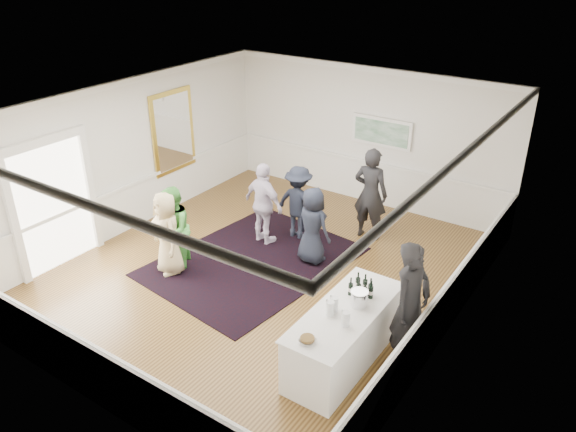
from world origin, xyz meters
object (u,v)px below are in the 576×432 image
Objects in this scene: bartender at (410,305)px; guest_dark_b at (370,194)px; guest_tan at (167,233)px; guest_lilac at (264,204)px; ice_bucket at (359,299)px; guest_green at (174,229)px; guest_dark_a at (298,203)px; serving_table at (344,336)px; guest_navy at (313,226)px; nut_bowl at (307,340)px.

guest_dark_b is at bearing 47.67° from bartender.
guest_tan is 2.08m from guest_lilac.
guest_green is at bearing 175.20° from ice_bucket.
bartender is at bearing 145.57° from guest_dark_a.
guest_green is 1.93m from guest_lilac.
bartender is at bearing 27.10° from ice_bucket.
guest_tan is 6.24× the size of ice_bucket.
guest_navy reaches higher than serving_table.
ice_bucket is (3.25, -2.10, 0.17)m from guest_lilac.
guest_lilac is at bearing 143.76° from serving_table.
nut_bowl is (3.87, -1.29, 0.15)m from guest_tan.
guest_lilac reaches higher than serving_table.
guest_green is 6.35× the size of ice_bucket.
guest_dark_b is at bearing -146.23° from guest_dark_a.
guest_green reaches higher than guest_navy.
bartender is 3.88m from guest_dark_b.
guest_navy reaches higher than nut_bowl.
guest_green is at bearing 76.49° from guest_lilac.
guest_tan reaches higher than serving_table.
guest_green is (-0.00, 0.16, 0.01)m from guest_tan.
bartender is 1.26× the size of guest_dark_a.
guest_lilac reaches higher than nut_bowl.
serving_table is 1.03m from nut_bowl.
guest_navy is 6.67× the size of nut_bowl.
serving_table is 1.15× the size of bartender.
guest_green is 4.07m from ice_bucket.
guest_dark_b reaches higher than guest_dark_a.
guest_lilac is 0.75m from guest_dark_a.
guest_tan is at bearing 49.18° from guest_dark_b.
bartender reaches higher than ice_bucket.
nut_bowl is at bearing 162.71° from bartender.
nut_bowl is (2.62, -3.80, 0.17)m from guest_dark_a.
ice_bucket is (1.58, -3.51, 0.05)m from guest_dark_b.
guest_lilac is (-3.15, 2.31, 0.40)m from serving_table.
guest_navy is at bearing 65.36° from guest_tan.
guest_dark_b is 1.28× the size of guest_navy.
guest_green is at bearing 47.82° from guest_dark_b.
guest_green is 1.05× the size of guest_dark_a.
guest_lilac reaches higher than guest_navy.
guest_dark_b reaches higher than ice_bucket.
guest_dark_a reaches higher than guest_navy.
serving_table is 3.99m from guest_tan.
guest_navy is at bearing 138.32° from guest_dark_a.
ice_bucket is 1.13m from nut_bowl.
guest_lilac is at bearing 124.43° from guest_green.
guest_tan is 0.98× the size of guest_green.
guest_lilac is 7.51× the size of nut_bowl.
serving_table is at bearing 138.45° from bartender.
guest_lilac reaches higher than guest_dark_a.
guest_dark_a reaches higher than ice_bucket.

